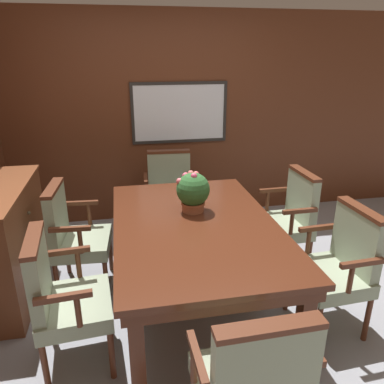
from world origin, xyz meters
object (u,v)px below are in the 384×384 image
Objects in this scene: potted_plant at (193,191)px; sideboard_cabinet at (0,243)px; chair_right_far at (289,215)px; chair_right_near at (340,263)px; chair_left_far at (73,233)px; chair_head_near at (254,381)px; chair_left_near at (62,295)px; chair_head_far at (170,190)px; dining_table at (196,233)px.

potted_plant is 0.27× the size of sideboard_cabinet.
chair_right_near is at bearing -0.91° from chair_right_far.
chair_right_far is 1.00× the size of chair_left_far.
chair_head_near and chair_left_near have the same top height.
chair_left_far is 1.31m from chair_head_far.
chair_head_near and chair_head_far have the same top height.
chair_right_near is at bearing -34.54° from potted_plant.
dining_table is 1.65m from sideboard_cabinet.
potted_plant is (0.01, 1.55, 0.39)m from chair_head_near.
chair_head_near is at bearing -48.22° from sideboard_cabinet.
dining_table is at bearing -110.85° from chair_left_far.
chair_left_near is at bearing -92.55° from chair_right_near.
chair_right_far is at bearing -0.67° from sideboard_cabinet.
dining_table is 1.99× the size of chair_left_far.
chair_head_near and chair_right_near have the same top height.
chair_head_near is 1.00× the size of chair_left_near.
chair_right_near is at bearing -139.12° from chair_head_near.
sideboard_cabinet is at bearing 163.62° from dining_table.
chair_right_near is 1.00× the size of chair_left_near.
chair_left_far is (-1.00, 1.77, 0.00)m from chair_head_near.
chair_head_near is 1.32m from chair_right_near.
chair_head_far is 1.79m from sideboard_cabinet.
chair_right_near is at bearing -19.24° from sideboard_cabinet.
chair_right_far and chair_head_far have the same top height.
chair_head_near is 2.03m from chair_left_far.
chair_head_near is at bearing -89.46° from dining_table.
chair_head_far is at bearing -43.75° from chair_left_far.
chair_head_near is 2.01m from chair_right_far.
potted_plant reaches higher than chair_right_far.
chair_head_near is 1.00× the size of chair_right_far.
chair_left_near reaches higher than dining_table.
potted_plant is at bearing -91.43° from chair_head_near.
chair_left_near is at bearing -42.71° from chair_head_near.
chair_left_far is at bearing -91.67° from chair_right_far.
chair_head_far is (-1.01, 0.90, 0.00)m from chair_right_far.
chair_left_far is 0.76× the size of sideboard_cabinet.
chair_right_near reaches higher than dining_table.
chair_head_far is at bearing 90.81° from dining_table.
dining_table is at bearing -116.34° from chair_right_near.
sideboard_cabinet is (-2.57, 0.90, -0.05)m from chair_right_near.
sideboard_cabinet is at bearing -49.20° from chair_head_near.
chair_left_far is 0.59m from sideboard_cabinet.
chair_right_far and chair_left_far have the same top height.
chair_head_near is at bearing -136.39° from chair_left_near.
chair_right_far is at bearing -86.70° from chair_left_far.
chair_head_far is (0.97, 0.88, 0.00)m from chair_left_far.
dining_table is at bearing -90.45° from chair_head_near.
chair_left_far is at bearing -134.45° from chair_head_far.
potted_plant is at bearing -8.16° from sideboard_cabinet.
dining_table is 1.99× the size of chair_right_near.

